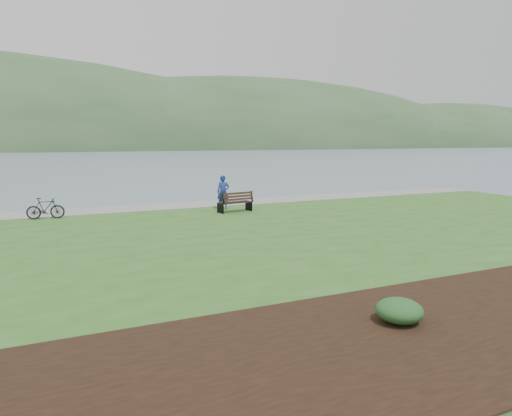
# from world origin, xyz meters

# --- Properties ---
(ground) EXTENTS (600.00, 600.00, 0.00)m
(ground) POSITION_xyz_m (0.00, 0.00, 0.00)
(ground) COLOR slate
(ground) RESTS_ON ground
(lawn) EXTENTS (34.00, 20.00, 0.40)m
(lawn) POSITION_xyz_m (0.00, -2.00, 0.20)
(lawn) COLOR #2D5E21
(lawn) RESTS_ON ground
(shoreline_path) EXTENTS (34.00, 2.20, 0.03)m
(shoreline_path) POSITION_xyz_m (0.00, 6.90, 0.42)
(shoreline_path) COLOR gray
(shoreline_path) RESTS_ON lawn
(far_hillside) EXTENTS (580.00, 80.00, 38.00)m
(far_hillside) POSITION_xyz_m (20.00, 170.00, 0.00)
(far_hillside) COLOR #31542F
(far_hillside) RESTS_ON ground
(park_bench) EXTENTS (1.65, 0.87, 0.97)m
(park_bench) POSITION_xyz_m (-0.23, 3.93, 0.88)
(park_bench) COLOR black
(park_bench) RESTS_ON lawn
(person) EXTENTS (0.82, 0.70, 1.90)m
(person) POSITION_xyz_m (-0.44, 5.04, 1.35)
(person) COLOR navy
(person) RESTS_ON lawn
(bicycle_b) EXTENTS (0.61, 1.54, 0.90)m
(bicycle_b) POSITION_xyz_m (-8.23, 5.46, 0.85)
(bicycle_b) COLOR black
(bicycle_b) RESTS_ON lawn
(shrub_0) EXTENTS (0.85, 0.85, 0.42)m
(shrub_0) POSITION_xyz_m (-2.34, -9.32, 0.65)
(shrub_0) COLOR #1E4C21
(shrub_0) RESTS_ON garden_bed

